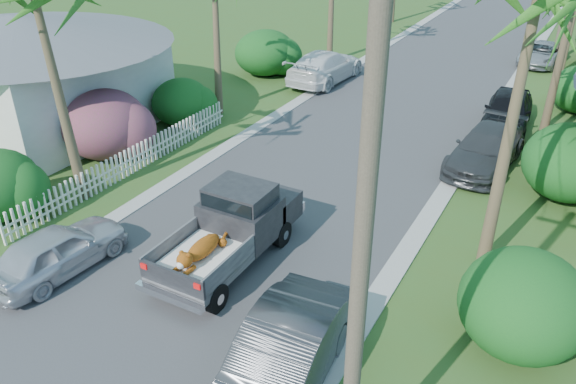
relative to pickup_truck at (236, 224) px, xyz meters
The scene contains 20 objects.
ground 3.03m from the pickup_truck, 92.83° to the right, with size 120.00×120.00×0.00m, color #395620.
road 22.17m from the pickup_truck, 90.37° to the left, with size 8.00×100.00×0.02m, color #38383A.
curb_left 22.61m from the pickup_truck, 101.34° to the left, with size 0.60×100.00×0.06m, color #A5A39E.
curb_right 22.55m from the pickup_truck, 79.36° to the left, with size 0.60×100.00×0.06m, color #A5A39E.
pickup_truck is the anchor object (origin of this frame).
parked_car_rn 4.96m from the pickup_truck, 45.78° to the right, with size 1.66×4.76×1.57m, color #2E3034.
parked_car_rm 10.36m from the pickup_truck, 62.03° to the left, with size 1.97×4.85×1.41m, color #333639.
parked_car_rf 14.32m from the pickup_truck, 70.16° to the left, with size 1.83×4.55×1.55m, color black.
parked_car_rd 25.04m from the pickup_truck, 78.81° to the left, with size 2.00×4.35×1.21m, color #A0A2A7.
parked_car_ln 4.76m from the pickup_truck, 142.04° to the right, with size 1.55×3.86×1.32m, color silver.
parked_car_lf 16.27m from the pickup_truck, 106.87° to the left, with size 2.25×5.54×1.61m, color white.
shrub_l_b 8.55m from the pickup_truck, 158.40° to the left, with size 3.00×3.30×2.60m, color #BE1B78.
shrub_l_c 10.39m from the pickup_truck, 136.55° to the left, with size 2.40×2.64×2.00m, color #154A1C.
shrub_l_d 17.19m from the pickup_truck, 118.26° to the left, with size 3.20×3.52×2.40m, color #154A1C.
shrub_r_a 7.46m from the pickup_truck, ahead, with size 2.80×3.08×2.30m, color #154A1C.
shrub_r_b 11.18m from the pickup_truck, 46.76° to the left, with size 3.00×3.30×2.50m, color #154A1C.
picket_fence 6.71m from the pickup_truck, 156.71° to the left, with size 0.10×11.00×1.00m, color white.
house_left 13.82m from the pickup_truck, 162.50° to the left, with size 9.00×8.00×4.60m.
utility_pole_a 8.14m from the pickup_truck, 41.66° to the right, with size 1.60×0.26×9.00m.
utility_pole_b 12.07m from the pickup_truck, 61.71° to the left, with size 1.60×0.26×9.00m.
Camera 1 is at (7.72, -7.87, 9.20)m, focal length 35.00 mm.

